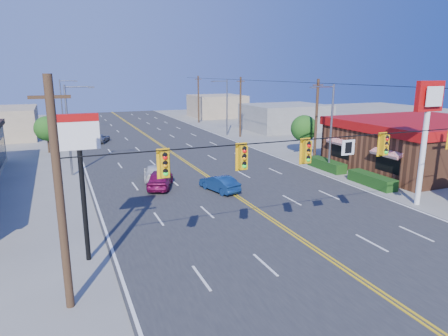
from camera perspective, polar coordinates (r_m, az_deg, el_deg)
name	(u,v)px	position (r m, az deg, el deg)	size (l,w,h in m)	color
ground	(321,254)	(21.40, 13.74, -11.88)	(160.00, 160.00, 0.00)	gray
road	(195,169)	(38.36, -4.12, -0.08)	(20.00, 120.00, 0.06)	#2D2D30
signal_span	(325,161)	(19.76, 14.25, 0.97)	(24.32, 0.34, 9.00)	#47301E
kfc	(420,144)	(42.42, 26.18, 3.12)	(16.30, 12.40, 4.70)	brown
kfc_pylon	(427,118)	(30.08, 27.00, 6.36)	(2.20, 0.36, 8.50)	white
pizza_hut_sign	(80,157)	(19.76, -19.88, 1.46)	(1.90, 0.30, 6.85)	black
streetlight_se	(330,124)	(37.34, 14.86, 6.13)	(2.55, 0.25, 8.00)	gray
streetlight_ne	(226,104)	(58.14, 0.24, 9.08)	(2.55, 0.25, 8.00)	gray
streetlight_sw	(70,125)	(37.65, -21.10, 5.74)	(2.55, 0.25, 8.00)	gray
streetlight_nw	(63,104)	(63.53, -21.99, 8.49)	(2.55, 0.25, 8.00)	gray
utility_pole_near	(316,122)	(41.40, 13.02, 6.48)	(0.28, 0.28, 8.40)	#47301E
utility_pole_mid	(240,107)	(56.91, 2.36, 8.66)	(0.28, 0.28, 8.40)	#47301E
utility_pole_far	(198,99)	(73.57, -3.67, 9.75)	(0.28, 0.28, 8.40)	#47301E
tree_kfc_rear	(304,128)	(45.55, 11.35, 5.58)	(2.94, 2.94, 4.41)	#47301E
tree_west	(47,129)	(49.77, -23.99, 5.17)	(2.80, 2.80, 4.20)	#47301E
bld_east_mid	(285,117)	(65.26, 8.71, 7.20)	(12.00, 10.00, 4.00)	gray
bld_east_far	(217,106)	(83.56, -1.01, 8.85)	(10.00, 10.00, 4.40)	tan
car_magenta	(160,179)	(32.14, -9.10, -1.61)	(1.74, 4.32, 1.47)	maroon
car_blue	(219,184)	(30.82, -0.66, -2.31)	(1.32, 3.78, 1.25)	navy
car_white	(155,173)	(34.61, -9.88, -0.72)	(1.77, 4.36, 1.27)	silver
car_silver	(100,139)	(54.83, -17.26, 4.01)	(1.77, 3.83, 1.06)	gray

